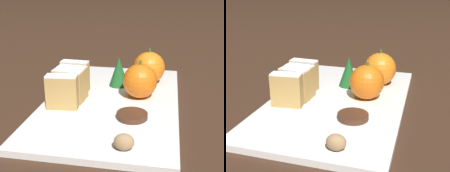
# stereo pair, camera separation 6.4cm
# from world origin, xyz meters

# --- Properties ---
(ground_plane) EXTENTS (6.00, 6.00, 0.00)m
(ground_plane) POSITION_xyz_m (0.00, 0.00, 0.00)
(ground_plane) COLOR #382316
(serving_platter) EXTENTS (0.27, 0.45, 0.01)m
(serving_platter) POSITION_xyz_m (0.00, 0.00, 0.01)
(serving_platter) COLOR white
(serving_platter) RESTS_ON ground_plane
(stollen_slice_front) EXTENTS (0.06, 0.03, 0.07)m
(stollen_slice_front) POSITION_xyz_m (-0.09, -0.06, 0.05)
(stollen_slice_front) COLOR tan
(stollen_slice_front) RESTS_ON serving_platter
(stollen_slice_second) EXTENTS (0.06, 0.03, 0.07)m
(stollen_slice_second) POSITION_xyz_m (-0.08, -0.03, 0.05)
(stollen_slice_second) COLOR tan
(stollen_slice_second) RESTS_ON serving_platter
(stollen_slice_third) EXTENTS (0.06, 0.03, 0.07)m
(stollen_slice_third) POSITION_xyz_m (-0.08, 0.00, 0.05)
(stollen_slice_third) COLOR tan
(stollen_slice_third) RESTS_ON serving_platter
(stollen_slice_fourth) EXTENTS (0.06, 0.03, 0.07)m
(stollen_slice_fourth) POSITION_xyz_m (-0.09, 0.04, 0.05)
(stollen_slice_fourth) COLOR tan
(stollen_slice_fourth) RESTS_ON serving_platter
(orange_near) EXTENTS (0.08, 0.08, 0.08)m
(orange_near) POSITION_xyz_m (0.07, 0.12, 0.05)
(orange_near) COLOR orange
(orange_near) RESTS_ON serving_platter
(orange_far) EXTENTS (0.07, 0.07, 0.08)m
(orange_far) POSITION_xyz_m (0.06, 0.02, 0.05)
(orange_far) COLOR orange
(orange_far) RESTS_ON serving_platter
(walnut) EXTENTS (0.03, 0.03, 0.03)m
(walnut) POSITION_xyz_m (0.05, -0.19, 0.02)
(walnut) COLOR #9E7A51
(walnut) RESTS_ON serving_platter
(chocolate_cookie) EXTENTS (0.06, 0.06, 0.01)m
(chocolate_cookie) POSITION_xyz_m (0.05, -0.08, 0.02)
(chocolate_cookie) COLOR #472819
(chocolate_cookie) RESTS_ON serving_platter
(evergreen_sprig) EXTENTS (0.05, 0.05, 0.07)m
(evergreen_sprig) POSITION_xyz_m (-0.00, 0.09, 0.05)
(evergreen_sprig) COLOR #195623
(evergreen_sprig) RESTS_ON serving_platter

